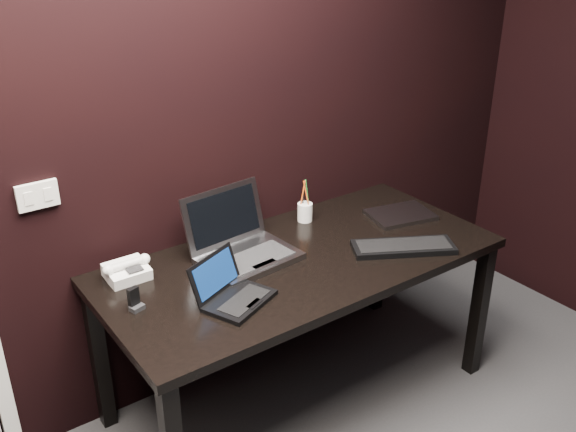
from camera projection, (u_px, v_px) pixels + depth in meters
wall_back at (184, 119)px, 2.61m from camera, size 4.00×0.00×4.00m
wall_switch at (38, 196)px, 2.35m from camera, size 0.15×0.02×0.10m
desk at (301, 273)px, 2.75m from camera, size 1.70×0.80×0.74m
netbook at (233, 293)px, 2.39m from camera, size 0.32×0.31×0.16m
silver_laptop at (242, 246)px, 2.69m from camera, size 0.42×0.38×0.27m
ext_keyboard at (403, 247)px, 2.77m from camera, size 0.46×0.34×0.03m
closed_laptop at (400, 215)px, 3.07m from camera, size 0.34×0.27×0.02m
desk_phone at (127, 271)px, 2.54m from camera, size 0.20×0.15×0.10m
mobile_phone at (135, 301)px, 2.34m from camera, size 0.06×0.05×0.09m
pen_cup at (305, 211)px, 3.01m from camera, size 0.09×0.09×0.21m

